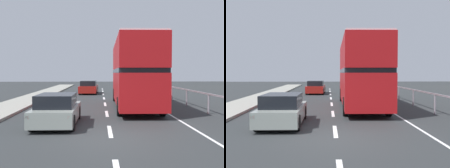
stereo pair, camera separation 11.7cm
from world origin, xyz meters
The scene contains 6 objects.
ground_plane centered at (0.00, 0.00, -0.05)m, with size 74.02×120.00×0.10m, color #2C2F31.
lane_paint_markings centered at (2.08, 8.54, 0.00)m, with size 3.55×46.00×0.01m.
bridge_side_railing centered at (5.60, 9.00, 0.93)m, with size 0.10×42.00×1.14m.
double_decker_bus_red centered at (1.86, 8.35, 2.33)m, with size 2.72×10.62×4.36m.
hatchback_car_near centered at (-2.25, 2.40, 0.65)m, with size 1.79×4.22×1.35m.
sedan_car_ahead centered at (-1.56, 20.14, 0.67)m, with size 2.00×4.52×1.40m.
Camera 2 is at (-0.29, -9.72, 2.28)m, focal length 44.41 mm.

